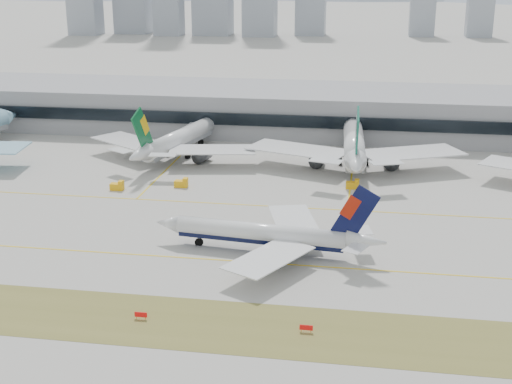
% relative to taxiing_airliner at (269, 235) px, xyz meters
% --- Properties ---
extents(ground, '(3000.00, 3000.00, 0.00)m').
position_rel_taxiing_airliner_xyz_m(ground, '(-7.19, -0.44, -4.03)').
color(ground, '#9F9C95').
rests_on(ground, ground).
extents(taxiing_airliner, '(49.81, 43.04, 16.73)m').
position_rel_taxiing_airliner_xyz_m(taxiing_airliner, '(0.00, 0.00, 0.00)').
color(taxiing_airliner, white).
rests_on(taxiing_airliner, ground).
extents(widebody_eva, '(55.05, 54.75, 20.09)m').
position_rel_taxiing_airliner_xyz_m(widebody_eva, '(-39.15, 70.21, 1.31)').
color(widebody_eva, white).
rests_on(widebody_eva, ground).
extents(widebody_cathay, '(64.71, 63.30, 23.08)m').
position_rel_taxiing_airliner_xyz_m(widebody_cathay, '(15.41, 69.99, 2.10)').
color(widebody_cathay, white).
rests_on(widebody_cathay, ground).
extents(terminal, '(280.00, 43.10, 15.00)m').
position_rel_taxiing_airliner_xyz_m(terminal, '(-7.19, 114.40, 3.47)').
color(terminal, gray).
rests_on(terminal, ground).
extents(hold_sign_left, '(2.20, 0.15, 1.35)m').
position_rel_taxiing_airliner_xyz_m(hold_sign_left, '(-17.42, -32.44, -3.16)').
color(hold_sign_left, red).
rests_on(hold_sign_left, ground).
extents(hold_sign_right, '(2.20, 0.15, 1.35)m').
position_rel_taxiing_airliner_xyz_m(hold_sign_right, '(10.87, -32.44, -3.16)').
color(hold_sign_right, red).
rests_on(hold_sign_right, ground).
extents(gse_b, '(3.55, 2.00, 2.60)m').
position_rel_taxiing_airliner_xyz_m(gse_b, '(-29.82, 41.54, -2.99)').
color(gse_b, '#F9AE0D').
rests_on(gse_b, ground).
extents(gse_c, '(3.55, 2.00, 2.60)m').
position_rel_taxiing_airliner_xyz_m(gse_c, '(16.02, 47.58, -2.99)').
color(gse_c, '#F9AE0D').
rests_on(gse_c, ground).
extents(gse_extra, '(3.55, 2.00, 2.60)m').
position_rel_taxiing_airliner_xyz_m(gse_extra, '(-46.11, 36.27, -2.99)').
color(gse_extra, '#F9AE0D').
rests_on(gse_extra, ground).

